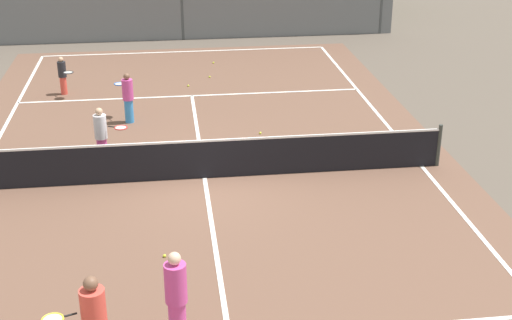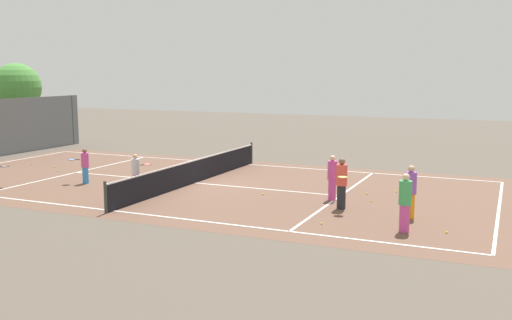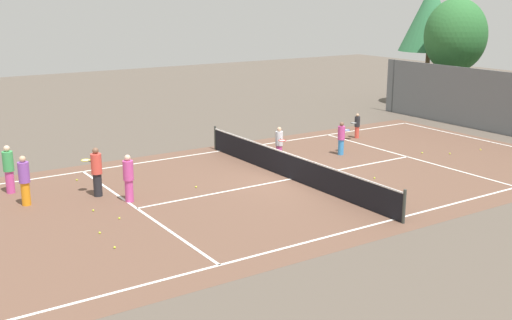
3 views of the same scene
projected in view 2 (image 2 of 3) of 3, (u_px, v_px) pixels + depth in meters
The scene contains 23 objects.
ground_plane at pixel (194, 183), 24.73m from camera, with size 80.00×80.00×0.00m, color brown.
court_surface at pixel (194, 183), 24.73m from camera, with size 13.00×25.00×0.01m.
tennis_net at pixel (194, 171), 24.65m from camera, with size 11.90×0.10×1.10m.
tree_1 at pixel (17, 87), 40.14m from camera, with size 3.33×3.33×5.31m.
player_0 at pixel (85, 165), 24.55m from camera, with size 0.63×0.88×1.49m.
player_1 at pixel (411, 191), 18.66m from camera, with size 0.37×0.37×1.73m.
player_2 at pixel (332, 177), 21.32m from camera, with size 0.36×0.36×1.67m.
player_3 at pixel (136, 172), 22.84m from camera, with size 0.89×0.59×1.50m.
player_5 at pixel (405, 202), 17.04m from camera, with size 0.38×0.38×1.76m.
player_6 at pixel (342, 183), 19.93m from camera, with size 0.96×0.58×1.77m.
ball_crate at pixel (178, 174), 25.77m from camera, with size 0.40×0.37×0.43m.
tennis_ball_0 at pixel (55, 167), 28.72m from camera, with size 0.07×0.07×0.07m, color #CCE533.
tennis_ball_1 at pixel (322, 224), 17.97m from camera, with size 0.07×0.07×0.07m, color #CCE533.
tennis_ball_2 at pixel (162, 172), 27.40m from camera, with size 0.07×0.07×0.07m, color #CCE533.
tennis_ball_3 at pixel (447, 232), 17.00m from camera, with size 0.07×0.07×0.07m, color #CCE533.
tennis_ball_4 at pixel (58, 171), 27.63m from camera, with size 0.07×0.07×0.07m, color #CCE533.
tennis_ball_5 at pixel (367, 194), 22.40m from camera, with size 0.07×0.07×0.07m, color #CCE533.
tennis_ball_6 at pixel (263, 194), 22.35m from camera, with size 0.07×0.07×0.07m, color #CCE533.
tennis_ball_7 at pixel (371, 201), 21.15m from camera, with size 0.07×0.07×0.07m, color #CCE533.
tennis_ball_8 at pixel (173, 172), 27.26m from camera, with size 0.07×0.07×0.07m, color #CCE533.
tennis_ball_9 at pixel (404, 186), 24.01m from camera, with size 0.07×0.07×0.07m, color #CCE533.
tennis_ball_10 at pixel (31, 164), 29.68m from camera, with size 0.07×0.07×0.07m, color #CCE533.
tennis_ball_11 at pixel (397, 191), 22.82m from camera, with size 0.07×0.07×0.07m, color #CCE533.
Camera 2 is at (-21.14, -12.26, 4.67)m, focal length 40.74 mm.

